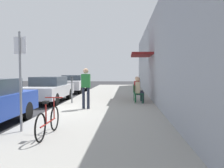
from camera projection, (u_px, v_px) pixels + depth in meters
name	position (u px, v px, depth m)	size (l,w,h in m)	color
ground_plane	(48.00, 113.00, 9.63)	(60.00, 60.00, 0.00)	#2D2D30
sidewalk_slab	(108.00, 105.00, 11.48)	(4.50, 32.00, 0.12)	#9E9B93
building_facade	(158.00, 57.00, 11.21)	(1.40, 32.00, 4.75)	#999EA8
parked_car_1	(49.00, 89.00, 12.98)	(1.80, 4.40, 1.40)	#B7B7BC
parked_car_2	(74.00, 83.00, 19.06)	(1.80, 4.40, 1.38)	silver
parking_meter	(72.00, 88.00, 11.74)	(0.12, 0.10, 1.32)	slate
street_sign	(20.00, 74.00, 6.19)	(0.32, 0.06, 2.60)	gray
bicycle_0	(48.00, 121.00, 5.81)	(0.46, 1.71, 0.90)	black
cafe_chair_0	(138.00, 93.00, 11.82)	(0.49, 0.49, 0.87)	#14592D
seated_patron_0	(139.00, 89.00, 11.80)	(0.46, 0.40, 1.29)	#232838
cafe_chair_1	(137.00, 91.00, 12.81)	(0.55, 0.55, 0.87)	#14592D
seated_patron_1	(138.00, 88.00, 12.78)	(0.51, 0.46, 1.29)	#232838
pedestrian_standing	(86.00, 85.00, 9.95)	(0.36, 0.22, 1.70)	#232838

